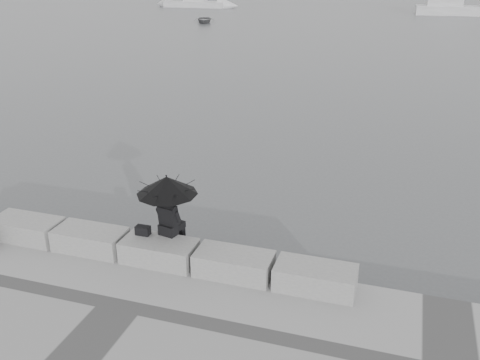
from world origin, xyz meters
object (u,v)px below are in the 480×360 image
(sailboat_left, at_px, (195,4))
(dinghy, at_px, (204,20))
(motor_cruiser, at_px, (451,8))
(seated_person, at_px, (167,191))

(sailboat_left, height_order, dinghy, sailboat_left)
(sailboat_left, bearing_deg, motor_cruiser, -1.24)
(seated_person, bearing_deg, dinghy, 122.50)
(seated_person, relative_size, sailboat_left, 0.11)
(sailboat_left, relative_size, dinghy, 3.73)
(seated_person, xyz_separation_m, sailboat_left, (-26.20, 65.57, -1.52))
(seated_person, bearing_deg, motor_cruiser, 94.58)
(seated_person, distance_m, sailboat_left, 70.62)
(sailboat_left, xyz_separation_m, dinghy, (8.40, -18.02, -0.22))
(seated_person, relative_size, dinghy, 0.40)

